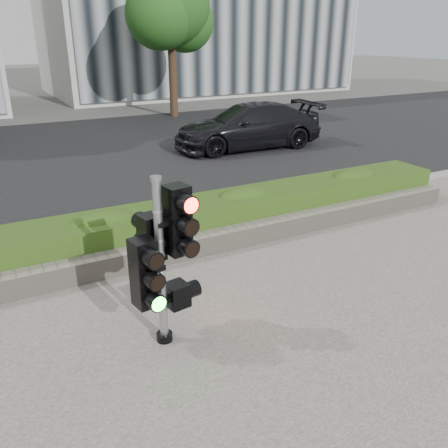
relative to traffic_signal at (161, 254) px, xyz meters
name	(u,v)px	position (x,y,z in m)	size (l,w,h in m)	color
ground	(244,313)	(1.16, 0.07, -1.18)	(120.00, 120.00, 0.00)	#51514C
sidewalk	(381,442)	(1.16, -2.43, -1.16)	(16.00, 11.00, 0.03)	#9E9389
road	(79,156)	(1.16, 10.07, -1.17)	(60.00, 13.00, 0.02)	black
curb	(159,230)	(1.16, 3.22, -1.12)	(60.00, 0.25, 0.12)	gray
stone_wall	(186,247)	(1.16, 1.97, -0.98)	(12.00, 0.32, 0.34)	gray
hedge	(171,225)	(1.16, 2.62, -0.81)	(12.00, 1.00, 0.68)	#597E26
tree_right	(169,8)	(6.65, 15.63, 3.30)	(4.10, 3.58, 6.53)	black
traffic_signal	(161,254)	(0.00, 0.00, 0.00)	(0.74, 0.59, 2.08)	black
car_dark	(248,126)	(6.31, 8.54, -0.45)	(1.98, 4.87, 1.41)	black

